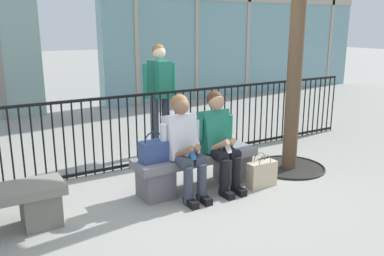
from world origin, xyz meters
TOP-DOWN VIEW (x-y plane):
  - ground_plane at (0.00, 0.00)m, footprint 60.00×60.00m
  - stone_bench at (0.00, 0.00)m, footprint 1.60×0.44m
  - seated_person_with_phone at (-0.25, -0.13)m, footprint 0.52×0.66m
  - seated_person_companion at (0.25, -0.13)m, footprint 0.52×0.66m
  - handbag_on_bench at (-0.58, -0.01)m, footprint 0.32×0.19m
  - shopping_bag at (0.73, -0.39)m, footprint 0.39×0.15m
  - bystander_at_railing at (0.28, 1.54)m, footprint 0.55×0.39m
  - plaza_railing at (0.00, 1.10)m, footprint 7.49×0.04m

SIDE VIEW (x-z plane):
  - ground_plane at x=0.00m, z-range 0.00..0.00m
  - shopping_bag at x=0.73m, z-range -0.05..0.39m
  - stone_bench at x=0.00m, z-range 0.05..0.50m
  - plaza_railing at x=0.00m, z-range 0.01..1.07m
  - handbag_on_bench at x=-0.58m, z-range 0.40..0.76m
  - seated_person_with_phone at x=-0.25m, z-range 0.04..1.26m
  - seated_person_companion at x=0.25m, z-range 0.04..1.26m
  - bystander_at_railing at x=0.28m, z-range 0.15..1.86m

